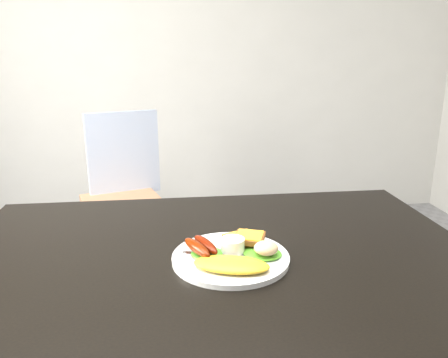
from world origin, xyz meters
TOP-DOWN VIEW (x-y plane):
  - room_back_panel at (0.00, 2.25)m, footprint 4.00×0.04m
  - dining_table at (0.00, 0.00)m, footprint 1.20×0.80m
  - dining_chair at (-0.35, 1.22)m, footprint 0.47×0.47m
  - person at (-0.39, 0.73)m, footprint 0.60×0.41m
  - plate at (0.02, -0.04)m, footprint 0.26×0.26m
  - lettuce_left at (-0.03, -0.04)m, footprint 0.09×0.09m
  - lettuce_right at (0.09, -0.05)m, footprint 0.11×0.11m
  - omelette at (0.02, -0.11)m, footprint 0.17×0.12m
  - sausage_a at (-0.05, -0.04)m, footprint 0.07×0.10m
  - sausage_b at (-0.03, -0.03)m, footprint 0.06×0.10m
  - ramekin at (0.03, -0.03)m, footprint 0.05×0.05m
  - toast_a at (0.06, 0.02)m, footprint 0.09×0.09m
  - toast_b at (0.07, 0.00)m, footprint 0.08×0.08m
  - potato_salad at (0.10, -0.07)m, footprint 0.06×0.05m
  - fork at (-0.01, -0.05)m, footprint 0.15×0.08m

SIDE VIEW (x-z plane):
  - dining_chair at x=-0.35m, z-range 0.43..0.47m
  - dining_table at x=0.00m, z-range 0.71..0.75m
  - plate at x=0.02m, z-range 0.75..0.76m
  - fork at x=-0.01m, z-range 0.76..0.77m
  - lettuce_right at x=0.09m, z-range 0.76..0.77m
  - lettuce_left at x=-0.03m, z-range 0.76..0.77m
  - toast_a at x=0.06m, z-range 0.76..0.77m
  - omelette at x=0.02m, z-range 0.76..0.78m
  - ramekin at x=0.03m, z-range 0.76..0.79m
  - toast_b at x=0.07m, z-range 0.78..0.79m
  - sausage_a at x=-0.05m, z-range 0.77..0.80m
  - sausage_b at x=-0.03m, z-range 0.77..0.79m
  - potato_salad at x=0.10m, z-range 0.77..0.80m
  - person at x=-0.39m, z-range 0.00..1.64m
  - room_back_panel at x=0.00m, z-range 0.00..2.70m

